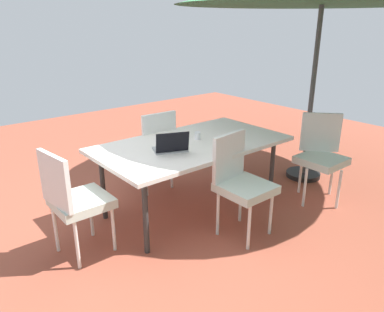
{
  "coord_description": "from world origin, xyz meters",
  "views": [
    {
      "loc": [
        2.35,
        2.85,
        1.96
      ],
      "look_at": [
        0.0,
        0.0,
        0.61
      ],
      "focal_mm": 34.82,
      "sensor_mm": 36.0,
      "label": 1
    }
  ],
  "objects_px": {
    "chair_east": "(74,198)",
    "chair_south": "(153,146)",
    "dining_table": "(192,147)",
    "laptop": "(171,147)",
    "cup": "(198,136)",
    "chair_northwest": "(321,153)",
    "chair_north": "(241,180)"
  },
  "relations": [
    {
      "from": "dining_table",
      "to": "chair_northwest",
      "type": "height_order",
      "value": "chair_northwest"
    },
    {
      "from": "chair_northwest",
      "to": "chair_north",
      "type": "distance_m",
      "value": 1.25
    },
    {
      "from": "chair_east",
      "to": "chair_northwest",
      "type": "relative_size",
      "value": 1.0
    },
    {
      "from": "chair_north",
      "to": "laptop",
      "type": "relative_size",
      "value": 2.51
    },
    {
      "from": "dining_table",
      "to": "chair_east",
      "type": "relative_size",
      "value": 2.05
    },
    {
      "from": "chair_northwest",
      "to": "laptop",
      "type": "xyz_separation_m",
      "value": [
        1.62,
        -0.64,
        0.26
      ]
    },
    {
      "from": "chair_south",
      "to": "chair_east",
      "type": "bearing_deg",
      "value": 31.46
    },
    {
      "from": "chair_east",
      "to": "chair_south",
      "type": "bearing_deg",
      "value": -67.95
    },
    {
      "from": "dining_table",
      "to": "chair_north",
      "type": "height_order",
      "value": "chair_north"
    },
    {
      "from": "chair_east",
      "to": "cup",
      "type": "height_order",
      "value": "chair_east"
    },
    {
      "from": "dining_table",
      "to": "cup",
      "type": "distance_m",
      "value": 0.15
    },
    {
      "from": "chair_northwest",
      "to": "chair_east",
      "type": "bearing_deg",
      "value": -147.91
    },
    {
      "from": "dining_table",
      "to": "cup",
      "type": "bearing_deg",
      "value": -158.82
    },
    {
      "from": "chair_north",
      "to": "cup",
      "type": "bearing_deg",
      "value": 76.57
    },
    {
      "from": "laptop",
      "to": "chair_north",
      "type": "bearing_deg",
      "value": 145.05
    },
    {
      "from": "chair_east",
      "to": "dining_table",
      "type": "bearing_deg",
      "value": -95.67
    },
    {
      "from": "dining_table",
      "to": "chair_north",
      "type": "relative_size",
      "value": 2.05
    },
    {
      "from": "chair_south",
      "to": "chair_northwest",
      "type": "bearing_deg",
      "value": 135.0
    },
    {
      "from": "dining_table",
      "to": "laptop",
      "type": "relative_size",
      "value": 5.14
    },
    {
      "from": "laptop",
      "to": "cup",
      "type": "bearing_deg",
      "value": -140.62
    },
    {
      "from": "chair_east",
      "to": "laptop",
      "type": "height_order",
      "value": "chair_east"
    },
    {
      "from": "cup",
      "to": "chair_south",
      "type": "bearing_deg",
      "value": -77.05
    },
    {
      "from": "chair_south",
      "to": "cup",
      "type": "height_order",
      "value": "chair_south"
    },
    {
      "from": "cup",
      "to": "chair_east",
      "type": "bearing_deg",
      "value": 3.14
    },
    {
      "from": "chair_north",
      "to": "chair_south",
      "type": "distance_m",
      "value": 1.37
    },
    {
      "from": "chair_north",
      "to": "cup",
      "type": "height_order",
      "value": "chair_north"
    },
    {
      "from": "chair_northwest",
      "to": "chair_north",
      "type": "height_order",
      "value": "same"
    },
    {
      "from": "dining_table",
      "to": "chair_northwest",
      "type": "xyz_separation_m",
      "value": [
        -1.28,
        0.74,
        -0.16
      ]
    },
    {
      "from": "chair_northwest",
      "to": "chair_south",
      "type": "xyz_separation_m",
      "value": [
        1.31,
        -1.42,
        0.0
      ]
    },
    {
      "from": "dining_table",
      "to": "chair_east",
      "type": "bearing_deg",
      "value": 1.52
    },
    {
      "from": "laptop",
      "to": "cup",
      "type": "xyz_separation_m",
      "value": [
        -0.45,
        -0.14,
        -0.01
      ]
    },
    {
      "from": "chair_east",
      "to": "laptop",
      "type": "distance_m",
      "value": 1.01
    }
  ]
}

